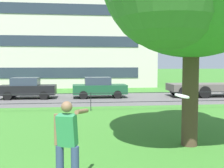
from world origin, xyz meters
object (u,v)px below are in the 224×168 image
at_px(frisbee, 182,96).
at_px(car_dark_green_right, 99,87).
at_px(apartment_building_background, 36,15).
at_px(person_thrower, 67,142).
at_px(car_black_far_left, 27,88).

bearing_deg(frisbee, car_dark_green_right, 91.47).
bearing_deg(apartment_building_background, person_thrower, -80.57).
xyz_separation_m(car_black_far_left, car_dark_green_right, (5.25, -0.05, 0.00)).
height_order(frisbee, car_dark_green_right, frisbee).
distance_m(person_thrower, car_black_far_left, 15.72).
distance_m(car_black_far_left, car_dark_green_right, 5.25).
bearing_deg(car_dark_green_right, frisbee, -88.53).
bearing_deg(frisbee, car_black_far_left, 109.61).
xyz_separation_m(person_thrower, frisbee, (2.11, -0.56, 0.95)).
relative_size(person_thrower, frisbee, 4.88).
height_order(frisbee, car_black_far_left, frisbee).
height_order(frisbee, apartment_building_background, apartment_building_background).
xyz_separation_m(frisbee, car_dark_green_right, (-0.41, 15.83, -1.14)).
distance_m(person_thrower, car_dark_green_right, 15.36).
distance_m(person_thrower, frisbee, 2.38).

